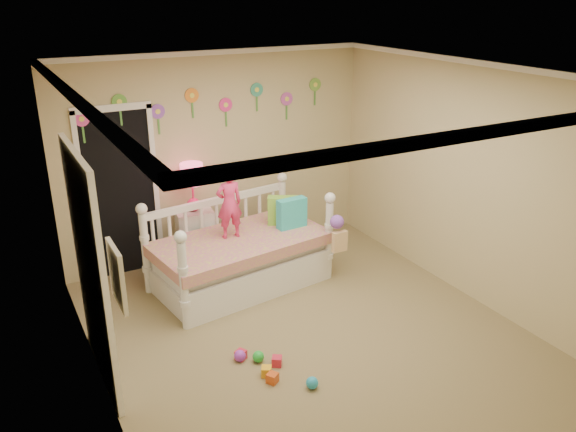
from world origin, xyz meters
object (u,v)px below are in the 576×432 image
daybed (239,242)px  table_lamp (192,180)px  nightstand (196,238)px  child (229,203)px

daybed → table_lamp: (-0.28, 0.72, 0.59)m
daybed → nightstand: bearing=103.4°
daybed → child: child is taller
daybed → table_lamp: table_lamp is taller
nightstand → table_lamp: (0.00, 0.00, 0.77)m
daybed → child: (-0.08, 0.06, 0.47)m
daybed → child: bearing=137.8°
child → nightstand: 0.95m
daybed → nightstand: 0.79m
daybed → table_lamp: bearing=103.4°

